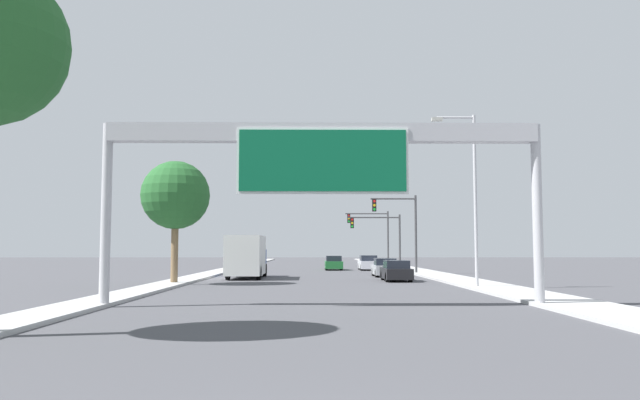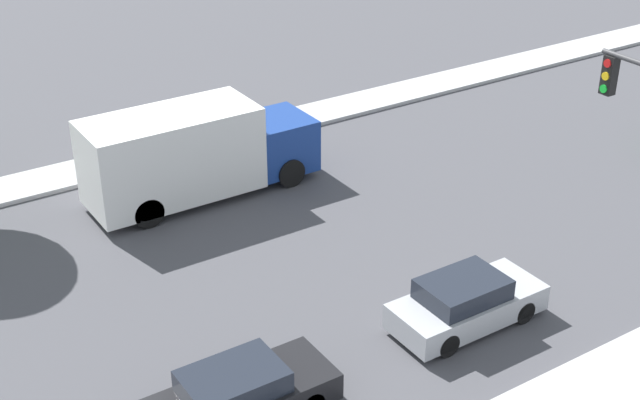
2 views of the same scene
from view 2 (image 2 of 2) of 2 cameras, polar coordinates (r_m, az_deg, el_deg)
The scene contains 4 objects.
median_strip_left at distance 43.81m, azimuth 13.43°, elevation 8.67°, with size 2.00×120.00×0.15m.
car_near_center at distance 20.55m, azimuth -5.13°, elevation -12.35°, with size 1.75×4.33×1.40m.
car_far_center at distance 23.68m, azimuth 9.33°, elevation -6.50°, with size 1.75×4.22×1.43m.
truck_box_primary at distance 29.61m, azimuth -8.12°, elevation 2.99°, with size 2.46×7.87×3.12m.
Camera 2 is at (19.34, 29.58, 13.88)m, focal length 50.00 mm.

